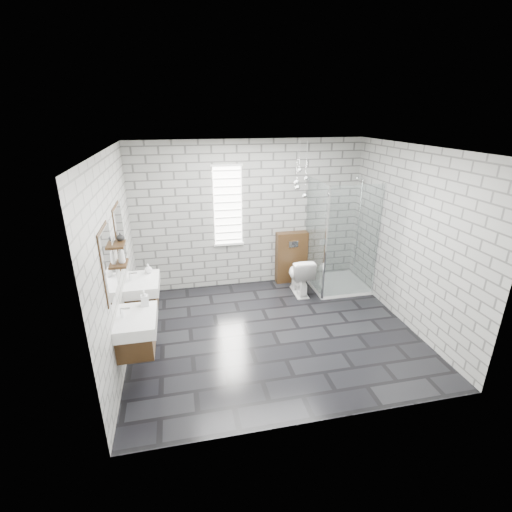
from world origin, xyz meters
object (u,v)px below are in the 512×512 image
object	(u,v)px
vanity_right	(140,286)
toilet	(300,275)
shower_enclosure	(336,264)
cistern_panel	(291,257)
vanity_left	(133,323)

from	to	relation	value
vanity_right	toilet	bearing A→B (deg)	14.88
vanity_right	shower_enclosure	distance (m)	3.49
cistern_panel	shower_enclosure	bearing A→B (deg)	-36.41
cistern_panel	toilet	distance (m)	0.55
vanity_left	toilet	xyz separation A→B (m)	(2.71, 1.77, -0.41)
shower_enclosure	toilet	size ratio (longest dim) A/B	2.89
shower_enclosure	toilet	bearing A→B (deg)	-179.17
vanity_right	toilet	size ratio (longest dim) A/B	2.24
vanity_right	toilet	distance (m)	2.83
cistern_panel	shower_enclosure	distance (m)	0.87
vanity_left	shower_enclosure	distance (m)	3.85
vanity_left	toilet	world-z (taller)	vanity_left
vanity_left	vanity_right	size ratio (longest dim) A/B	1.00
shower_enclosure	vanity_left	bearing A→B (deg)	-152.46
vanity_left	cistern_panel	size ratio (longest dim) A/B	1.57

